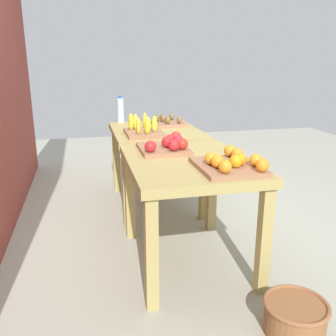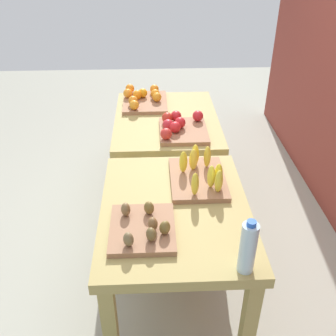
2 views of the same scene
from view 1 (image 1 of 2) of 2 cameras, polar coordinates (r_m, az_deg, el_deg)
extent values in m
plane|color=#A3A494|center=(3.20, 0.15, -9.08)|extent=(8.00, 8.00, 0.00)
cube|color=tan|center=(2.43, 3.18, 0.66)|extent=(1.04, 0.80, 0.06)
cube|color=tan|center=(2.29, 14.66, -10.94)|extent=(0.07, 0.07, 0.69)
cube|color=tan|center=(3.07, 6.80, -3.39)|extent=(0.07, 0.07, 0.69)
cube|color=tan|center=(2.09, -2.60, -13.25)|extent=(0.07, 0.07, 0.69)
cube|color=tan|center=(2.92, -5.93, -4.42)|extent=(0.07, 0.07, 0.69)
cube|color=tan|center=(3.49, -1.95, 5.54)|extent=(1.04, 0.80, 0.06)
cube|color=tan|center=(3.24, 5.61, -2.22)|extent=(0.07, 0.07, 0.69)
cube|color=tan|center=(4.09, 1.53, 1.80)|extent=(0.07, 0.07, 0.69)
cube|color=tan|center=(3.10, -6.40, -3.13)|extent=(0.07, 0.07, 0.69)
cube|color=tan|center=(3.98, -8.00, 1.22)|extent=(0.07, 0.07, 0.69)
cube|color=#9B6C4C|center=(2.23, 9.21, 0.20)|extent=(0.44, 0.36, 0.03)
sphere|color=orange|center=(2.14, 7.67, 1.04)|extent=(0.11, 0.11, 0.08)
sphere|color=orange|center=(2.11, 14.44, 0.44)|extent=(0.11, 0.11, 0.08)
sphere|color=orange|center=(2.20, 6.69, 1.50)|extent=(0.08, 0.08, 0.08)
sphere|color=orange|center=(2.33, 10.69, 2.16)|extent=(0.08, 0.08, 0.08)
sphere|color=orange|center=(2.16, 10.46, 1.04)|extent=(0.10, 0.10, 0.08)
sphere|color=orange|center=(2.04, 8.87, 0.25)|extent=(0.08, 0.08, 0.08)
sphere|color=orange|center=(2.21, 11.19, 1.36)|extent=(0.09, 0.09, 0.08)
sphere|color=orange|center=(2.40, 9.57, 2.67)|extent=(0.08, 0.08, 0.08)
sphere|color=orange|center=(2.21, 13.48, 1.22)|extent=(0.11, 0.11, 0.08)
cube|color=#9B6C4C|center=(2.65, -0.73, 2.99)|extent=(0.40, 0.34, 0.03)
sphere|color=red|center=(2.51, 0.93, 3.55)|extent=(0.08, 0.08, 0.08)
sphere|color=red|center=(2.67, 1.67, 4.29)|extent=(0.09, 0.09, 0.08)
sphere|color=red|center=(2.55, 2.20, 3.75)|extent=(0.10, 0.10, 0.08)
sphere|color=red|center=(2.48, -2.73, 3.38)|extent=(0.11, 0.11, 0.08)
sphere|color=red|center=(2.62, -0.12, 4.06)|extent=(0.11, 0.11, 0.08)
sphere|color=red|center=(2.69, 0.37, 4.41)|extent=(0.11, 0.11, 0.08)
sphere|color=red|center=(2.80, 1.24, 4.89)|extent=(0.09, 0.09, 0.08)
cube|color=#9B6C4C|center=(3.23, -3.70, 5.43)|extent=(0.44, 0.32, 0.03)
ellipsoid|color=yellow|center=(3.18, -2.10, 6.83)|extent=(0.06, 0.06, 0.14)
ellipsoid|color=yellow|center=(3.10, -4.62, 6.54)|extent=(0.05, 0.04, 0.14)
ellipsoid|color=yellow|center=(3.09, -3.26, 6.52)|extent=(0.07, 0.06, 0.14)
ellipsoid|color=yellow|center=(3.29, -5.79, 7.08)|extent=(0.06, 0.06, 0.14)
ellipsoid|color=yellow|center=(3.14, -3.12, 6.70)|extent=(0.05, 0.06, 0.14)
ellipsoid|color=yellow|center=(3.31, -5.08, 7.16)|extent=(0.06, 0.06, 0.14)
ellipsoid|color=yellow|center=(3.35, -5.78, 7.26)|extent=(0.07, 0.07, 0.14)
ellipsoid|color=yellow|center=(3.39, -3.60, 7.42)|extent=(0.05, 0.05, 0.14)
cube|color=#9B6C4C|center=(3.70, 0.12, 6.88)|extent=(0.36, 0.32, 0.03)
ellipsoid|color=brown|center=(3.63, 1.76, 7.49)|extent=(0.07, 0.06, 0.07)
ellipsoid|color=brown|center=(3.78, -0.87, 7.87)|extent=(0.07, 0.06, 0.07)
ellipsoid|color=brown|center=(3.59, -0.05, 7.42)|extent=(0.07, 0.07, 0.07)
ellipsoid|color=brown|center=(3.83, 0.58, 7.99)|extent=(0.07, 0.07, 0.07)
ellipsoid|color=brown|center=(3.71, -0.75, 7.70)|extent=(0.06, 0.06, 0.07)
ellipsoid|color=brown|center=(3.72, -1.71, 7.73)|extent=(0.07, 0.07, 0.07)
cylinder|color=silver|center=(3.88, -7.41, 8.84)|extent=(0.07, 0.07, 0.25)
cylinder|color=blue|center=(3.86, -7.48, 10.85)|extent=(0.04, 0.04, 0.02)
ellipsoid|color=#376A33|center=(4.73, -1.02, 1.20)|extent=(0.41, 0.44, 0.27)
ellipsoid|color=#306E36|center=(4.50, -2.88, 0.36)|extent=(0.35, 0.40, 0.26)
ellipsoid|color=#246E29|center=(4.52, 0.77, 0.34)|extent=(0.38, 0.38, 0.25)
cylinder|color=brown|center=(2.17, 19.08, -21.17)|extent=(0.32, 0.32, 0.17)
torus|color=brown|center=(2.12, 19.30, -19.37)|extent=(0.34, 0.34, 0.02)
camera|label=2|loc=(5.12, -4.66, 23.93)|focal=41.63mm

